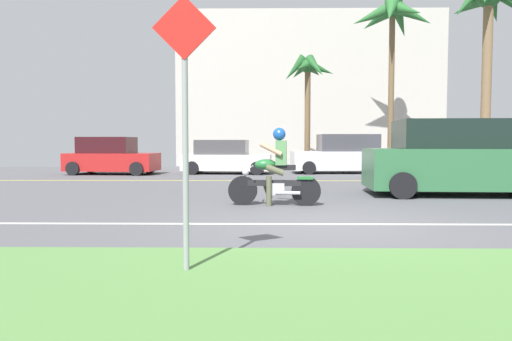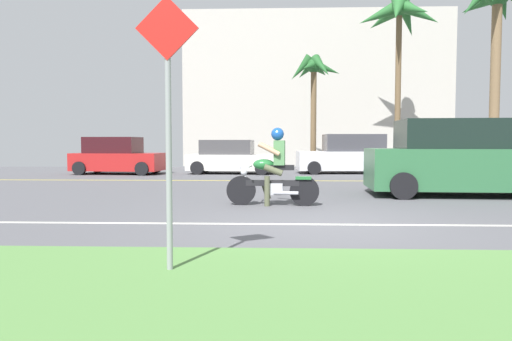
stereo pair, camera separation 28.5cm
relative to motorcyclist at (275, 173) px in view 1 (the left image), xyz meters
name	(u,v)px [view 1 (the left image)]	position (x,y,z in m)	size (l,w,h in m)	color
ground	(309,202)	(0.81, 0.81, -0.72)	(56.00, 30.00, 0.04)	#545459
grass_median	(394,303)	(0.81, -6.29, -0.67)	(56.00, 3.80, 0.06)	#548442
lane_line_near	(328,224)	(0.81, -2.35, -0.69)	(50.40, 0.12, 0.01)	silver
lane_line_far	(293,181)	(0.81, 6.60, -0.69)	(50.40, 0.12, 0.01)	yellow
motorcyclist	(275,173)	(0.00, 0.00, 0.00)	(1.97, 0.64, 1.65)	black
suv_nearby	(464,159)	(4.86, 2.08, 0.23)	(5.03, 2.38, 1.91)	#2D663D
parked_car_0	(111,157)	(-6.68, 9.95, 0.03)	(3.83, 2.11, 1.57)	#AD1E1E
parked_car_1	(226,158)	(-1.87, 10.46, -0.02)	(3.87, 2.13, 1.45)	white
parked_car_2	(344,155)	(3.27, 10.83, 0.09)	(4.42, 2.08, 1.70)	silver
palm_tree_0	(489,13)	(10.44, 13.06, 6.78)	(4.03, 3.96, 9.11)	brown
palm_tree_1	(308,75)	(1.88, 12.96, 3.85)	(2.61, 2.58, 5.54)	brown
palm_tree_2	(393,21)	(5.83, 12.76, 6.36)	(3.93, 3.72, 8.31)	brown
street_sign	(185,108)	(-1.02, -5.41, 0.97)	(0.62, 0.06, 2.76)	gray
building_far	(307,92)	(2.40, 18.81, 3.69)	(15.16, 4.00, 8.77)	#BCB7AD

